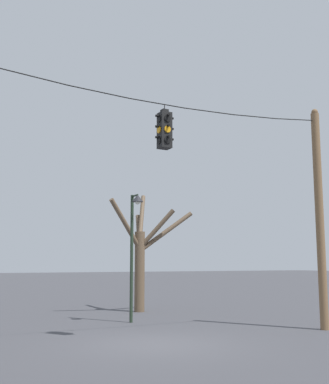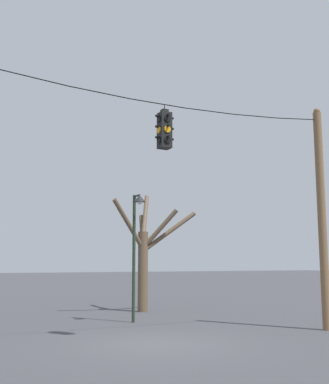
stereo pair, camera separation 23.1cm
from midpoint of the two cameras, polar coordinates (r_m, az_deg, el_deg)
ground_plane at (r=13.70m, az=-0.49°, el=-17.61°), size 200.00×200.00×0.00m
utility_pole_right at (r=17.28m, az=18.51°, el=-2.69°), size 0.28×0.28×7.59m
span_wire at (r=14.26m, az=-0.29°, el=10.94°), size 12.50×0.03×0.41m
traffic_light_near_left_pole at (r=14.08m, az=0.47°, el=7.36°), size 0.58×0.58×1.31m
street_lamp at (r=18.27m, az=-2.97°, el=-4.47°), size 0.44×0.77×4.79m
bare_tree at (r=22.47m, az=-1.93°, el=-7.15°), size 4.39×2.57×5.56m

